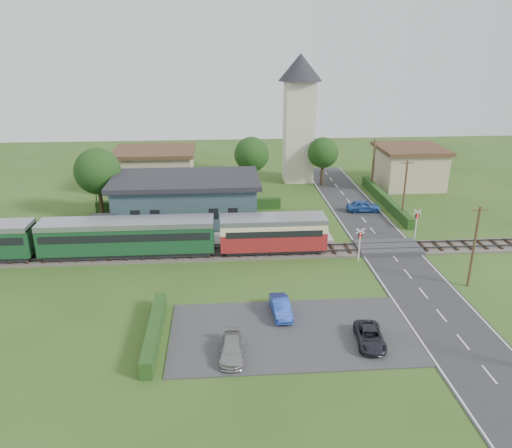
{
  "coord_description": "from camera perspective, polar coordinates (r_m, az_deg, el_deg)",
  "views": [
    {
      "loc": [
        -6.22,
        -41.85,
        19.45
      ],
      "look_at": [
        -2.82,
        4.0,
        2.29
      ],
      "focal_mm": 35.0,
      "sensor_mm": 36.0,
      "label": 1
    }
  ],
  "objects": [
    {
      "name": "tree_c",
      "position": [
        69.93,
        7.67,
        8.07
      ],
      "size": [
        4.2,
        4.2,
        6.78
      ],
      "color": "#332316",
      "rests_on": "ground"
    },
    {
      "name": "crossing_deck",
      "position": [
        50.55,
        14.84,
        -2.61
      ],
      "size": [
        6.2,
        3.4,
        0.45
      ],
      "primitive_type": "cube",
      "color": "#333335",
      "rests_on": "ground"
    },
    {
      "name": "road",
      "position": [
        48.9,
        15.55,
        -3.74
      ],
      "size": [
        6.0,
        70.0,
        0.05
      ],
      "primitive_type": "cube",
      "color": "#28282B",
      "rests_on": "ground"
    },
    {
      "name": "streetlamp_east",
      "position": [
        74.18,
        13.41,
        7.13
      ],
      "size": [
        0.3,
        0.3,
        5.15
      ],
      "color": "#3F3F47",
      "rests_on": "ground"
    },
    {
      "name": "crossing_signal_far",
      "position": [
        53.2,
        17.89,
        0.45
      ],
      "size": [
        0.84,
        0.28,
        3.28
      ],
      "color": "silver",
      "rests_on": "ground"
    },
    {
      "name": "utility_pole_c",
      "position": [
        57.92,
        16.62,
        3.75
      ],
      "size": [
        1.4,
        0.22,
        7.0
      ],
      "color": "#473321",
      "rests_on": "ground"
    },
    {
      "name": "station_building",
      "position": [
        55.56,
        -7.95,
        2.71
      ],
      "size": [
        16.0,
        9.0,
        5.3
      ],
      "color": "#344A53",
      "rests_on": "ground"
    },
    {
      "name": "streetlamp_west",
      "position": [
        65.9,
        -18.02,
        5.04
      ],
      "size": [
        0.3,
        0.3,
        5.15
      ],
      "color": "#3F3F47",
      "rests_on": "ground"
    },
    {
      "name": "car_on_road",
      "position": [
        60.68,
        12.18,
        2.02
      ],
      "size": [
        4.09,
        1.93,
        1.35
      ],
      "primitive_type": "imported",
      "rotation": [
        0.0,
        0.0,
        1.48
      ],
      "color": "#2858A7",
      "rests_on": "road"
    },
    {
      "name": "utility_pole_d",
      "position": [
        68.87,
        13.22,
        6.64
      ],
      "size": [
        1.4,
        0.22,
        7.0
      ],
      "color": "#473321",
      "rests_on": "ground"
    },
    {
      "name": "hedge_carpark",
      "position": [
        35.62,
        -11.55,
        -11.95
      ],
      "size": [
        0.8,
        9.0,
        1.2
      ],
      "primitive_type": "cube",
      "color": "#193814",
      "rests_on": "ground"
    },
    {
      "name": "hedge_roadside",
      "position": [
        64.17,
        14.53,
        2.72
      ],
      "size": [
        0.8,
        18.0,
        1.2
      ],
      "primitive_type": "cube",
      "color": "#193814",
      "rests_on": "ground"
    },
    {
      "name": "car_park",
      "position": [
        35.91,
        4.08,
        -12.31
      ],
      "size": [
        17.0,
        9.0,
        0.08
      ],
      "primitive_type": "cube",
      "color": "#333335",
      "rests_on": "ground"
    },
    {
      "name": "tree_a",
      "position": [
        59.22,
        -17.66,
        5.75
      ],
      "size": [
        5.2,
        5.2,
        8.0
      ],
      "color": "#332316",
      "rests_on": "ground"
    },
    {
      "name": "car_park_dark",
      "position": [
        35.24,
        12.89,
        -12.44
      ],
      "size": [
        2.14,
        3.97,
        1.06
      ],
      "primitive_type": "imported",
      "rotation": [
        0.0,
        0.0,
        -0.1
      ],
      "color": "#23222B",
      "rests_on": "car_park"
    },
    {
      "name": "ground",
      "position": [
        46.56,
        3.84,
        -4.27
      ],
      "size": [
        120.0,
        120.0,
        0.0
      ],
      "primitive_type": "plane",
      "color": "#2D4C19"
    },
    {
      "name": "pedestrian_near",
      "position": [
        51.04,
        1.38,
        -0.41
      ],
      "size": [
        0.67,
        0.52,
        1.63
      ],
      "primitive_type": "imported",
      "rotation": [
        0.0,
        0.0,
        2.9
      ],
      "color": "gray",
      "rests_on": "platform"
    },
    {
      "name": "platform",
      "position": [
        50.96,
        -8.18,
        -1.92
      ],
      "size": [
        30.0,
        3.0,
        0.45
      ],
      "primitive_type": "cube",
      "color": "gray",
      "rests_on": "ground"
    },
    {
      "name": "house_west",
      "position": [
        69.45,
        -11.44,
        6.18
      ],
      "size": [
        10.8,
        8.8,
        5.5
      ],
      "color": "tan",
      "rests_on": "ground"
    },
    {
      "name": "church_tower",
      "position": [
        71.34,
        4.97,
        12.96
      ],
      "size": [
        6.0,
        6.0,
        17.6
      ],
      "color": "beige",
      "rests_on": "ground"
    },
    {
      "name": "hedge_station",
      "position": [
        60.47,
        -7.62,
        2.17
      ],
      "size": [
        22.0,
        0.8,
        1.3
      ],
      "primitive_type": "cube",
      "color": "#193814",
      "rests_on": "ground"
    },
    {
      "name": "crossing_signal_near",
      "position": [
        46.65,
        11.78,
        -1.77
      ],
      "size": [
        0.84,
        0.28,
        3.28
      ],
      "color": "silver",
      "rests_on": "ground"
    },
    {
      "name": "house_east",
      "position": [
        72.8,
        17.1,
        6.34
      ],
      "size": [
        8.8,
        8.8,
        5.5
      ],
      "color": "tan",
      "rests_on": "ground"
    },
    {
      "name": "equipment_hut",
      "position": [
        51.63,
        -17.16,
        -0.54
      ],
      "size": [
        2.3,
        2.3,
        2.55
      ],
      "color": "beige",
      "rests_on": "platform"
    },
    {
      "name": "car_park_silver",
      "position": [
        33.21,
        -2.8,
        -14.11
      ],
      "size": [
        1.68,
        3.77,
        1.07
      ],
      "primitive_type": "imported",
      "rotation": [
        0.0,
        0.0,
        -0.05
      ],
      "color": "gray",
      "rests_on": "car_park"
    },
    {
      "name": "train",
      "position": [
        48.61,
        -18.13,
        -1.41
      ],
      "size": [
        43.2,
        2.9,
        3.4
      ],
      "color": "#232328",
      "rests_on": "ground"
    },
    {
      "name": "car_park_blue",
      "position": [
        37.64,
        2.84,
        -9.47
      ],
      "size": [
        1.49,
        3.73,
        1.21
      ],
      "primitive_type": "imported",
      "rotation": [
        0.0,
        0.0,
        0.06
      ],
      "color": "#2140A9",
      "rests_on": "car_park"
    },
    {
      "name": "railway_track",
      "position": [
        48.32,
        3.52,
        -3.16
      ],
      "size": [
        76.0,
        3.2,
        0.49
      ],
      "color": "#4C443D",
      "rests_on": "ground"
    },
    {
      "name": "tree_b",
      "position": [
        66.57,
        -0.51,
        7.94
      ],
      "size": [
        4.6,
        4.6,
        7.34
      ],
      "color": "#332316",
      "rests_on": "ground"
    },
    {
      "name": "pedestrian_far",
      "position": [
        51.42,
        -16.12,
        -0.97
      ],
      "size": [
        0.77,
        0.94,
        1.82
      ],
      "primitive_type": "imported",
      "rotation": [
        0.0,
        0.0,
        1.66
      ],
      "color": "gray",
      "rests_on": "platform"
    },
    {
      "name": "utility_pole_b",
      "position": [
        44.18,
        23.65,
        -2.33
      ],
      "size": [
        1.4,
        0.22,
        7.0
      ],
      "color": "#473321",
      "rests_on": "ground"
    }
  ]
}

